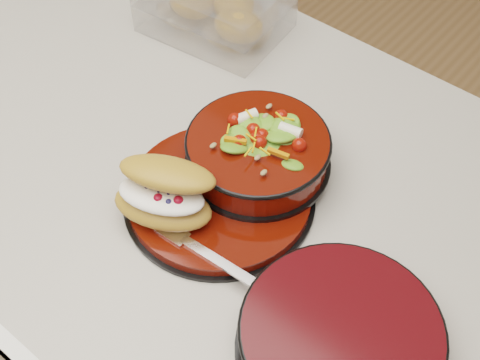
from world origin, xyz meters
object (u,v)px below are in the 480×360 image
Objects in this scene: fork at (210,256)px; extra_bowl at (340,339)px; dinner_plate at (219,196)px; croissant at (165,193)px; salad_bowl at (258,148)px; pastry_box at (216,6)px; island_counter at (218,314)px.

extra_bowl is at bearing -91.96° from fork.
croissant is (-0.03, -0.07, 0.05)m from dinner_plate.
croissant is 0.28m from extra_bowl.
fork is (0.05, -0.16, -0.03)m from salad_bowl.
pastry_box is at bearing 98.98° from croissant.
pastry_box reaches higher than dinner_plate.
croissant reaches higher than extra_bowl.
salad_bowl is at bearing 13.76° from fork.
pastry_box is at bearing 129.20° from island_counter.
salad_bowl is 0.28m from extra_bowl.
island_counter is 6.11× the size of salad_bowl.
dinner_plate is at bearing 30.70° from fork.
croissant is (0.02, -0.11, 0.50)m from island_counter.
croissant is 0.61× the size of pastry_box.
pastry_box is (-0.22, 0.35, -0.01)m from croissant.
pastry_box reaches higher than extra_bowl.
salad_bowl reaches higher than fork.
pastry_box reaches higher than island_counter.
dinner_plate is at bearing -55.22° from pastry_box.
island_counter is 0.58m from extra_bowl.
island_counter is at bearing 157.94° from extra_bowl.
croissant is (-0.04, -0.14, 0.00)m from salad_bowl.
salad_bowl is at bearing 147.67° from extra_bowl.
dinner_plate is (0.05, -0.04, 0.46)m from island_counter.
pastry_box is at bearing 36.15° from fork.
salad_bowl is (0.06, 0.03, 0.50)m from island_counter.
dinner_plate is 1.29× the size of salad_bowl.
island_counter is at bearing -57.43° from pastry_box.
fork is at bearing -48.77° from island_counter.
fork is 0.74× the size of extra_bowl.
island_counter is 5.20× the size of extra_bowl.
extra_bowl reaches higher than dinner_plate.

